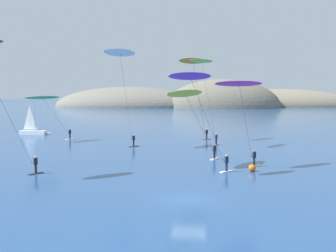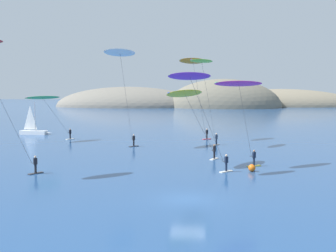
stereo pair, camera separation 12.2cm
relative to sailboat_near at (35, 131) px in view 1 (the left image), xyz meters
name	(u,v)px [view 1 (the left image)]	position (x,y,z in m)	size (l,w,h in m)	color
ground_plane	(189,199)	(28.45, -41.69, -0.64)	(600.00, 600.00, 0.00)	navy
headland_island	(203,107)	(29.90, 120.33, -0.64)	(140.72, 44.68, 25.07)	slate
sailboat_near	(35,131)	(0.00, 0.00, 0.00)	(5.95, 1.88, 5.70)	white
kitesurfer_purple	(195,87)	(28.68, -33.29, 7.54)	(6.31, 4.66, 9.55)	silver
kitesurfer_white	(121,59)	(18.59, -15.95, 11.28)	(4.28, 5.42, 13.33)	#2D2D33
kitesurfer_green	(44,100)	(5.62, -9.78, 5.68)	(6.00, 7.06, 7.03)	silver
kitesurfer_orange	(194,67)	(28.07, -6.68, 10.75)	(5.37, 5.19, 12.76)	red
kitesurfer_yellow	(187,98)	(27.86, -28.59, 6.45)	(5.92, 8.65, 8.00)	silver
kitesurfer_lime	(203,69)	(29.46, -14.27, 10.08)	(4.64, 6.29, 12.02)	silver
kitesurfer_magenta	(240,90)	(33.16, -29.09, 7.25)	(5.62, 4.32, 8.87)	yellow
marker_buoy	(252,168)	(34.25, -30.81, -0.29)	(0.70, 0.70, 0.70)	orange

